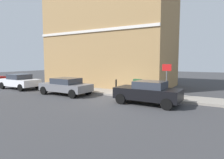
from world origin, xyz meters
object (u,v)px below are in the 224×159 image
Objects in this scene: car_black at (148,92)px; street_sign at (167,76)px; bollard_near_cabinet at (116,85)px; utility_cabinet at (137,87)px; car_white at (20,81)px; car_grey at (66,86)px.

car_black is 2.05m from street_sign.
street_sign reaches higher than bollard_near_cabinet.
bollard_near_cabinet is at bearing -31.26° from car_black.
street_sign reaches higher than car_black.
street_sign reaches higher than utility_cabinet.
car_white is at bearing 99.87° from utility_cabinet.
car_white is 1.73× the size of street_sign.
car_white is 11.30m from utility_cabinet.
utility_cabinet is 0.50× the size of street_sign.
car_grey is 3.62× the size of utility_cabinet.
utility_cabinet is 1.11× the size of bollard_near_cabinet.
bollard_near_cabinet is (0.10, 1.86, 0.02)m from utility_cabinet.
car_white reaches higher than bollard_near_cabinet.
car_grey is 7.62m from street_sign.
car_black is at bearing -178.78° from car_grey.
utility_cabinet is 2.46m from street_sign.
car_black reaches higher than utility_cabinet.
car_black is 3.80× the size of bollard_near_cabinet.
street_sign is at bearing -165.79° from car_grey.
car_grey reaches higher than utility_cabinet.
bollard_near_cabinet is at bearing 82.97° from street_sign.
bollard_near_cabinet is (2.20, 3.41, -0.04)m from car_black.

